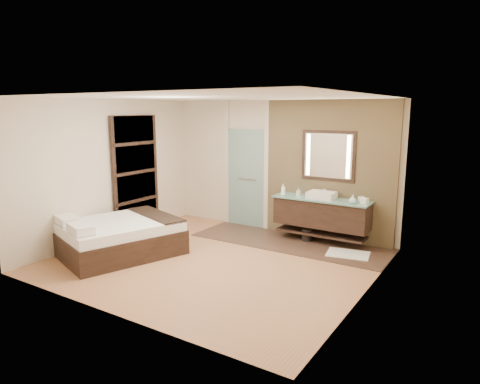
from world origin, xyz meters
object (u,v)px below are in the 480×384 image
Objects in this scene: vanity at (321,213)px; mirror_unit at (328,156)px; bed at (119,237)px; waste_bin at (307,235)px.

vanity is 1.10m from mirror_unit.
vanity is 1.75× the size of mirror_unit.
bed is at bearing -137.44° from vanity.
vanity reaches higher than bed.
vanity is 7.33× the size of waste_bin.
waste_bin is at bearing -165.00° from vanity.
mirror_unit is 4.13m from bed.
vanity is at bearing 15.00° from waste_bin.
bed is (-2.75, -2.53, -0.27)m from vanity.
mirror_unit is (0.00, 0.24, 1.07)m from vanity.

